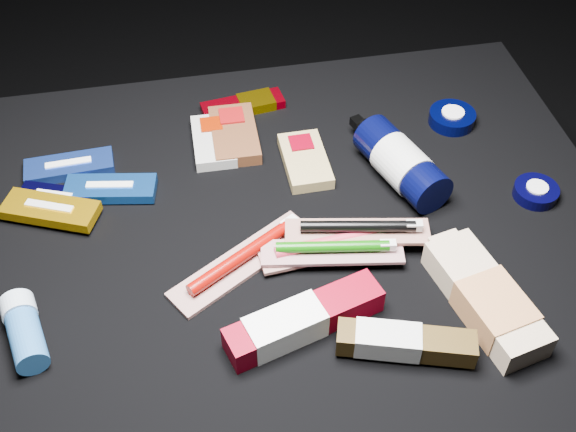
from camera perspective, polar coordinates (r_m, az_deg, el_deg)
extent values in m
plane|color=black|center=(1.33, -0.57, -12.88)|extent=(3.00, 3.00, 0.00)
cube|color=black|center=(1.16, -0.64, -7.90)|extent=(0.98, 0.78, 0.40)
cube|color=#2144AC|center=(1.14, -16.89, 3.75)|extent=(0.13, 0.06, 0.02)
cube|color=silver|center=(1.14, -16.90, 3.79)|extent=(0.07, 0.02, 0.02)
cube|color=blue|center=(1.09, -13.84, 2.11)|extent=(0.14, 0.07, 0.02)
cube|color=silver|center=(1.09, -13.85, 2.15)|extent=(0.07, 0.02, 0.02)
cube|color=black|center=(1.09, -17.94, 1.45)|extent=(0.11, 0.07, 0.01)
cube|color=beige|center=(1.09, -17.95, 1.48)|extent=(0.05, 0.03, 0.01)
cube|color=#E3A10B|center=(1.07, -18.26, 0.45)|extent=(0.14, 0.10, 0.02)
cube|color=beige|center=(1.07, -18.27, 0.49)|extent=(0.07, 0.04, 0.02)
cube|color=#542E18|center=(1.15, -4.26, 6.41)|extent=(0.07, 0.13, 0.02)
cube|color=maroon|center=(1.17, -4.46, 7.53)|extent=(0.04, 0.04, 0.02)
cube|color=#ADACA6|center=(1.14, -5.91, 5.88)|extent=(0.06, 0.12, 0.02)
cube|color=#721500|center=(1.16, -6.05, 6.89)|extent=(0.03, 0.03, 0.02)
cube|color=tan|center=(1.10, 1.37, 4.38)|extent=(0.07, 0.12, 0.02)
cube|color=#64000E|center=(1.12, 1.03, 5.48)|extent=(0.04, 0.04, 0.02)
cube|color=maroon|center=(1.21, -3.59, 8.72)|extent=(0.14, 0.06, 0.01)
cube|color=#8E6E05|center=(1.21, -2.54, 8.98)|extent=(0.06, 0.05, 0.02)
cylinder|color=black|center=(1.07, 8.95, 4.15)|extent=(0.11, 0.17, 0.06)
cylinder|color=beige|center=(1.07, 9.03, 4.03)|extent=(0.09, 0.09, 0.07)
cylinder|color=black|center=(1.13, 6.24, 6.89)|extent=(0.03, 0.03, 0.02)
cube|color=black|center=(1.14, 5.63, 7.24)|extent=(0.03, 0.03, 0.01)
cylinder|color=black|center=(1.21, 12.83, 7.58)|extent=(0.07, 0.07, 0.02)
cylinder|color=white|center=(1.21, 12.84, 7.63)|extent=(0.04, 0.04, 0.02)
cylinder|color=black|center=(1.11, 18.99, 1.82)|extent=(0.06, 0.06, 0.02)
cylinder|color=white|center=(1.11, 19.01, 1.86)|extent=(0.03, 0.03, 0.02)
cube|color=#C7AB8A|center=(0.94, 15.29, -6.25)|extent=(0.11, 0.20, 0.04)
cube|color=#B87847|center=(0.94, 16.00, -7.10)|extent=(0.09, 0.10, 0.04)
cube|color=#C7AB8A|center=(0.99, 12.24, -2.25)|extent=(0.05, 0.03, 0.03)
cylinder|color=#265B97|center=(0.93, -19.94, -9.19)|extent=(0.06, 0.08, 0.04)
cylinder|color=#A6B9C9|center=(0.96, -20.53, -6.85)|extent=(0.05, 0.04, 0.04)
cube|color=#B7B2AC|center=(0.97, -3.61, -3.66)|extent=(0.21, 0.16, 0.01)
cylinder|color=#780703|center=(0.96, -3.64, -3.17)|extent=(0.16, 0.11, 0.02)
cube|color=silver|center=(1.00, 0.11, -0.63)|extent=(0.03, 0.03, 0.01)
cube|color=#A79F9C|center=(0.98, 3.42, -2.46)|extent=(0.20, 0.06, 0.01)
cylinder|color=#C32C43|center=(0.97, 3.45, -2.01)|extent=(0.16, 0.03, 0.02)
cube|color=white|center=(0.99, 7.65, -1.08)|extent=(0.02, 0.01, 0.01)
cube|color=#BCB6B0|center=(0.96, 3.51, -2.86)|extent=(0.19, 0.07, 0.01)
cylinder|color=#0B5305|center=(0.96, 3.54, -2.43)|extent=(0.15, 0.04, 0.02)
cube|color=silver|center=(0.96, 7.89, -2.29)|extent=(0.02, 0.02, 0.01)
cube|color=#A6A09A|center=(0.98, 5.50, -1.26)|extent=(0.20, 0.08, 0.01)
cylinder|color=black|center=(0.97, 5.55, -0.81)|extent=(0.16, 0.04, 0.02)
cube|color=#BABBB7|center=(0.98, 9.94, -0.76)|extent=(0.02, 0.02, 0.01)
cube|color=maroon|center=(0.89, 1.31, -8.19)|extent=(0.21, 0.10, 0.04)
cube|color=white|center=(0.89, -0.23, -8.78)|extent=(0.11, 0.07, 0.04)
cube|color=#3D2B0E|center=(0.88, 9.30, -9.85)|extent=(0.17, 0.08, 0.03)
cube|color=beige|center=(0.88, 7.88, -9.71)|extent=(0.09, 0.06, 0.03)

